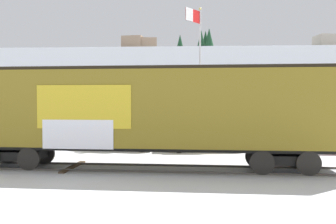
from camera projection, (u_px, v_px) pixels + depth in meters
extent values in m
plane|color=silver|center=(168.00, 169.00, 14.48)|extent=(260.00, 260.00, 0.00)
cube|color=#4C4742|center=(142.00, 171.00, 13.82)|extent=(59.96, 2.47, 0.08)
cube|color=#4C4742|center=(147.00, 165.00, 15.25)|extent=(59.96, 2.47, 0.08)
cube|color=#423323|center=(73.00, 167.00, 14.83)|extent=(0.34, 2.51, 0.07)
cube|color=olive|center=(145.00, 108.00, 14.46)|extent=(16.47, 3.44, 2.96)
cube|color=#2D2823|center=(144.00, 69.00, 14.41)|extent=(15.56, 1.02, 0.24)
cube|color=gold|center=(83.00, 107.00, 13.25)|extent=(3.60, 0.17, 1.63)
cube|color=silver|center=(78.00, 134.00, 13.30)|extent=(2.73, 0.14, 1.10)
cube|color=black|center=(145.00, 147.00, 14.51)|extent=(16.10, 2.17, 0.20)
cube|color=black|center=(18.00, 155.00, 15.04)|extent=(2.15, 1.34, 0.36)
cylinder|color=black|center=(8.00, 153.00, 15.84)|extent=(0.92, 0.16, 0.92)
cylinder|color=black|center=(29.00, 159.00, 14.24)|extent=(0.92, 0.16, 0.92)
cylinder|color=black|center=(45.00, 154.00, 15.68)|extent=(0.92, 0.16, 0.92)
cube|color=black|center=(281.00, 159.00, 14.00)|extent=(2.15, 1.34, 0.36)
cylinder|color=black|center=(262.00, 163.00, 13.37)|extent=(0.92, 0.16, 0.92)
cylinder|color=black|center=(256.00, 157.00, 14.80)|extent=(0.92, 0.16, 0.92)
cylinder|color=black|center=(309.00, 163.00, 13.20)|extent=(0.92, 0.16, 0.92)
cylinder|color=black|center=(298.00, 157.00, 14.64)|extent=(0.92, 0.16, 0.92)
cylinder|color=silver|center=(200.00, 77.00, 23.57)|extent=(0.12, 0.12, 8.78)
sphere|color=#D8CC66|center=(200.00, 9.00, 23.43)|extent=(0.18, 0.18, 0.18)
cube|color=red|center=(193.00, 15.00, 22.82)|extent=(0.94, 1.22, 0.81)
cube|color=white|center=(189.00, 14.00, 22.54)|extent=(0.49, 0.63, 0.81)
cube|color=silver|center=(185.00, 85.00, 89.54)|extent=(150.48, 39.70, 13.46)
cube|color=#8C725B|center=(134.00, 45.00, 78.01)|extent=(5.01, 5.24, 3.27)
cube|color=#8C725B|center=(146.00, 45.00, 77.87)|extent=(5.24, 4.86, 2.85)
cube|color=#9E9384|center=(330.00, 43.00, 75.65)|extent=(6.36, 5.00, 3.22)
cone|color=#193D23|center=(209.00, 39.00, 75.72)|extent=(2.40, 2.40, 4.80)
cone|color=#193D23|center=(201.00, 41.00, 76.45)|extent=(2.23, 2.23, 4.45)
cone|color=#193D23|center=(180.00, 43.00, 78.35)|extent=(1.96, 1.96, 3.92)
cone|color=#193D23|center=(206.00, 42.00, 78.60)|extent=(2.41, 2.41, 4.81)
cube|color=black|center=(124.00, 137.00, 20.50)|extent=(4.36, 2.59, 0.80)
cube|color=#2D333D|center=(121.00, 124.00, 20.52)|extent=(2.22, 2.02, 0.64)
cylinder|color=black|center=(151.00, 142.00, 21.07)|extent=(0.67, 0.33, 0.64)
cylinder|color=black|center=(142.00, 146.00, 19.32)|extent=(0.67, 0.33, 0.64)
cylinder|color=black|center=(107.00, 141.00, 21.71)|extent=(0.67, 0.33, 0.64)
cylinder|color=black|center=(95.00, 145.00, 19.97)|extent=(0.67, 0.33, 0.64)
cube|color=#9E8966|center=(205.00, 139.00, 19.87)|extent=(4.51, 2.12, 0.70)
cube|color=#2D333D|center=(201.00, 126.00, 19.84)|extent=(1.96, 1.75, 0.70)
cylinder|color=black|center=(228.00, 143.00, 20.76)|extent=(0.65, 0.27, 0.64)
cylinder|color=black|center=(234.00, 147.00, 19.05)|extent=(0.65, 0.27, 0.64)
cylinder|color=black|center=(178.00, 143.00, 20.70)|extent=(0.65, 0.27, 0.64)
cylinder|color=black|center=(179.00, 147.00, 18.99)|extent=(0.65, 0.27, 0.64)
cube|color=#B21E1E|center=(311.00, 139.00, 19.47)|extent=(4.48, 2.13, 0.75)
cube|color=#2D333D|center=(308.00, 127.00, 19.47)|extent=(2.19, 1.78, 0.59)
cylinder|color=black|center=(334.00, 144.00, 20.15)|extent=(0.65, 0.27, 0.64)
cylinder|color=black|center=(281.00, 143.00, 20.53)|extent=(0.65, 0.27, 0.64)
cylinder|color=black|center=(287.00, 147.00, 18.82)|extent=(0.65, 0.27, 0.64)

